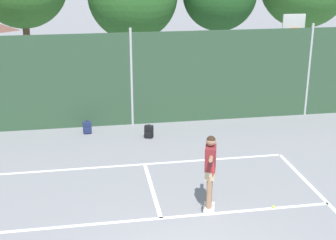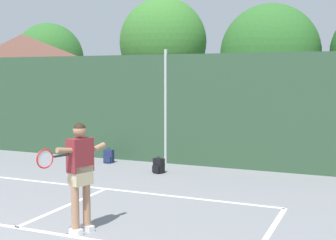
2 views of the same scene
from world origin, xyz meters
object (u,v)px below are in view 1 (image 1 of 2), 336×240
basketball_hoop (291,46)px  tennis_ball (273,207)px  backpack_navy (87,128)px  backpack_black (149,132)px  tennis_player (210,166)px

basketball_hoop → tennis_ball: basketball_hoop is taller
tennis_ball → backpack_navy: bearing=126.4°
basketball_hoop → backpack_black: 7.06m
tennis_player → tennis_ball: (1.53, -0.20, -1.08)m
tennis_player → backpack_black: (-0.79, 4.91, -0.92)m
tennis_ball → backpack_black: (-2.32, 5.11, 0.16)m
tennis_ball → backpack_navy: 7.27m
tennis_ball → backpack_black: backpack_black is taller
tennis_player → backpack_black: size_ratio=4.01×
basketball_hoop → tennis_player: (-5.27, -7.87, -1.20)m
backpack_black → tennis_player: bearing=-80.9°
basketball_hoop → tennis_player: 9.54m
tennis_player → backpack_black: tennis_player is taller
basketball_hoop → backpack_navy: bearing=-164.6°
backpack_navy → backpack_black: size_ratio=1.00×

